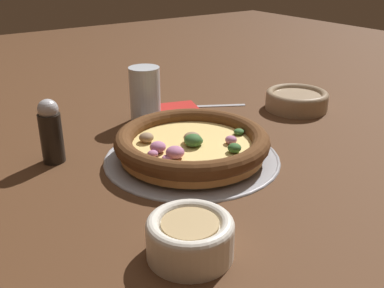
{
  "coord_description": "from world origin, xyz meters",
  "views": [
    {
      "loc": [
        -0.6,
        0.42,
        0.35
      ],
      "look_at": [
        0.0,
        0.0,
        0.03
      ],
      "focal_mm": 42.0,
      "sensor_mm": 36.0,
      "label": 1
    }
  ],
  "objects_px": {
    "pizza": "(192,143)",
    "napkin": "(179,110)",
    "fork": "(203,106)",
    "bowl_far": "(297,99)",
    "pizza_tray": "(192,157)",
    "drinking_cup": "(145,95)",
    "bowl_near": "(190,236)",
    "pepper_shaker": "(51,131)"
  },
  "relations": [
    {
      "from": "fork",
      "to": "bowl_far",
      "type": "bearing_deg",
      "value": 169.88
    },
    {
      "from": "drinking_cup",
      "to": "pepper_shaker",
      "type": "xyz_separation_m",
      "value": [
        -0.08,
        0.23,
        -0.0
      ]
    },
    {
      "from": "bowl_near",
      "to": "drinking_cup",
      "type": "height_order",
      "value": "drinking_cup"
    },
    {
      "from": "pizza_tray",
      "to": "bowl_far",
      "type": "relative_size",
      "value": 2.2
    },
    {
      "from": "pizza",
      "to": "napkin",
      "type": "relative_size",
      "value": 1.89
    },
    {
      "from": "bowl_far",
      "to": "napkin",
      "type": "bearing_deg",
      "value": 59.27
    },
    {
      "from": "bowl_near",
      "to": "napkin",
      "type": "height_order",
      "value": "bowl_near"
    },
    {
      "from": "drinking_cup",
      "to": "napkin",
      "type": "distance_m",
      "value": 0.11
    },
    {
      "from": "napkin",
      "to": "fork",
      "type": "height_order",
      "value": "napkin"
    },
    {
      "from": "pizza",
      "to": "pepper_shaker",
      "type": "distance_m",
      "value": 0.25
    },
    {
      "from": "pizza",
      "to": "drinking_cup",
      "type": "xyz_separation_m",
      "value": [
        0.22,
        -0.03,
        0.03
      ]
    },
    {
      "from": "pizza_tray",
      "to": "pizza",
      "type": "height_order",
      "value": "pizza"
    },
    {
      "from": "pepper_shaker",
      "to": "fork",
      "type": "bearing_deg",
      "value": -77.27
    },
    {
      "from": "bowl_near",
      "to": "napkin",
      "type": "relative_size",
      "value": 0.74
    },
    {
      "from": "pizza_tray",
      "to": "bowl_far",
      "type": "height_order",
      "value": "bowl_far"
    },
    {
      "from": "bowl_near",
      "to": "bowl_far",
      "type": "xyz_separation_m",
      "value": [
        0.31,
        -0.52,
        -0.0
      ]
    },
    {
      "from": "bowl_far",
      "to": "napkin",
      "type": "xyz_separation_m",
      "value": [
        0.14,
        0.24,
        -0.02
      ]
    },
    {
      "from": "pizza",
      "to": "bowl_near",
      "type": "distance_m",
      "value": 0.28
    },
    {
      "from": "bowl_far",
      "to": "pepper_shaker",
      "type": "bearing_deg",
      "value": 85.03
    },
    {
      "from": "pizza",
      "to": "napkin",
      "type": "height_order",
      "value": "pizza"
    },
    {
      "from": "pizza_tray",
      "to": "fork",
      "type": "height_order",
      "value": "pizza_tray"
    },
    {
      "from": "fork",
      "to": "bowl_near",
      "type": "bearing_deg",
      "value": 81.0
    },
    {
      "from": "drinking_cup",
      "to": "bowl_far",
      "type": "bearing_deg",
      "value": -112.06
    },
    {
      "from": "pizza_tray",
      "to": "pizza",
      "type": "distance_m",
      "value": 0.03
    },
    {
      "from": "pizza_tray",
      "to": "bowl_near",
      "type": "relative_size",
      "value": 2.92
    },
    {
      "from": "bowl_near",
      "to": "fork",
      "type": "distance_m",
      "value": 0.57
    },
    {
      "from": "bowl_far",
      "to": "drinking_cup",
      "type": "relative_size",
      "value": 1.21
    },
    {
      "from": "napkin",
      "to": "pepper_shaker",
      "type": "bearing_deg",
      "value": 105.82
    },
    {
      "from": "bowl_near",
      "to": "pepper_shaker",
      "type": "height_order",
      "value": "pepper_shaker"
    },
    {
      "from": "bowl_near",
      "to": "drinking_cup",
      "type": "distance_m",
      "value": 0.48
    },
    {
      "from": "pizza_tray",
      "to": "pepper_shaker",
      "type": "xyz_separation_m",
      "value": [
        0.13,
        0.21,
        0.05
      ]
    },
    {
      "from": "napkin",
      "to": "pizza_tray",
      "type": "bearing_deg",
      "value": 151.99
    },
    {
      "from": "pizza_tray",
      "to": "drinking_cup",
      "type": "xyz_separation_m",
      "value": [
        0.22,
        -0.03,
        0.06
      ]
    },
    {
      "from": "pepper_shaker",
      "to": "pizza",
      "type": "bearing_deg",
      "value": -122.65
    },
    {
      "from": "pizza",
      "to": "napkin",
      "type": "xyz_separation_m",
      "value": [
        0.22,
        -0.12,
        -0.03
      ]
    },
    {
      "from": "drinking_cup",
      "to": "napkin",
      "type": "xyz_separation_m",
      "value": [
        0.01,
        -0.09,
        -0.06
      ]
    },
    {
      "from": "pizza_tray",
      "to": "drinking_cup",
      "type": "height_order",
      "value": "drinking_cup"
    },
    {
      "from": "bowl_near",
      "to": "bowl_far",
      "type": "height_order",
      "value": "bowl_near"
    },
    {
      "from": "bowl_far",
      "to": "bowl_near",
      "type": "bearing_deg",
      "value": 120.78
    },
    {
      "from": "pizza_tray",
      "to": "drinking_cup",
      "type": "bearing_deg",
      "value": -7.33
    },
    {
      "from": "drinking_cup",
      "to": "fork",
      "type": "height_order",
      "value": "drinking_cup"
    },
    {
      "from": "bowl_near",
      "to": "pizza",
      "type": "bearing_deg",
      "value": -35.36
    }
  ]
}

